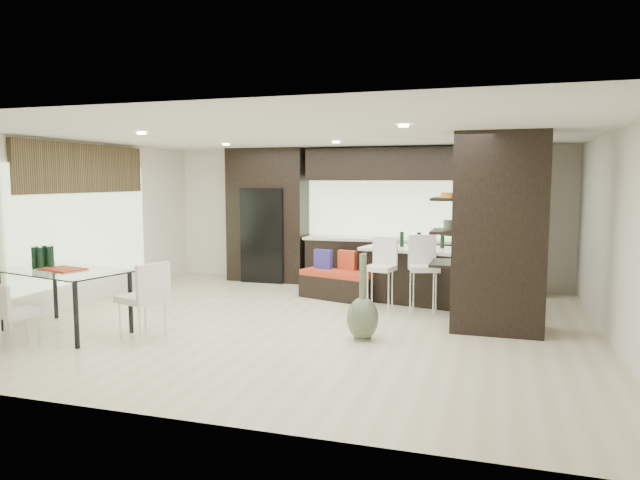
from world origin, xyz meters
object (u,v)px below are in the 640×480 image
(stool_mid, at_px, (424,282))
(floor_vase, at_px, (363,297))
(kitchen_island, at_px, (429,276))
(stool_right, at_px, (469,287))
(chair_near, at_px, (19,318))
(stool_left, at_px, (380,281))
(chair_end, at_px, (142,304))
(bench, at_px, (336,285))
(dining_table, at_px, (65,301))

(stool_mid, distance_m, floor_vase, 1.81)
(floor_vase, bearing_deg, kitchen_island, 77.10)
(stool_right, relative_size, chair_near, 1.21)
(floor_vase, bearing_deg, stool_mid, 71.48)
(stool_left, height_order, chair_end, chair_end)
(bench, height_order, floor_vase, floor_vase)
(stool_left, height_order, stool_right, stool_left)
(dining_table, bearing_deg, stool_right, 39.29)
(bench, relative_size, dining_table, 0.72)
(chair_near, relative_size, chair_end, 0.81)
(chair_near, bearing_deg, floor_vase, 43.33)
(stool_left, relative_size, bench, 0.73)
(kitchen_island, height_order, stool_right, kitchen_island)
(stool_right, height_order, chair_near, stool_right)
(stool_mid, xyz_separation_m, stool_right, (0.68, 0.01, -0.03))
(stool_mid, height_order, chair_end, stool_mid)
(dining_table, distance_m, chair_end, 1.22)
(stool_left, xyz_separation_m, stool_right, (1.36, 0.00, -0.01))
(stool_left, height_order, dining_table, stool_left)
(dining_table, relative_size, chair_near, 2.35)
(stool_right, bearing_deg, kitchen_island, 146.08)
(stool_right, xyz_separation_m, chair_end, (-3.99, -2.53, 0.01))
(dining_table, distance_m, chair_near, 0.79)
(stool_mid, xyz_separation_m, chair_near, (-4.53, -3.30, -0.11))
(stool_right, distance_m, bench, 2.36)
(stool_left, distance_m, floor_vase, 1.73)
(bench, xyz_separation_m, dining_table, (-2.95, -3.18, 0.18))
(kitchen_island, bearing_deg, floor_vase, -89.99)
(kitchen_island, relative_size, bench, 1.73)
(bench, relative_size, chair_near, 1.69)
(dining_table, xyz_separation_m, chair_end, (1.22, 0.00, 0.04))
(kitchen_island, xyz_separation_m, chair_end, (-3.31, -3.31, 0.01))
(dining_table, relative_size, chair_end, 1.90)
(stool_right, bearing_deg, stool_mid, -163.90)
(stool_right, xyz_separation_m, floor_vase, (-1.25, -1.73, 0.10))
(kitchen_island, xyz_separation_m, floor_vase, (-0.57, -2.50, 0.10))
(stool_left, height_order, chair_near, stool_left)
(stool_mid, distance_m, bench, 1.73)
(stool_right, xyz_separation_m, dining_table, (-5.21, -2.53, -0.03))
(bench, relative_size, floor_vase, 1.14)
(stool_mid, bearing_deg, dining_table, -167.40)
(chair_end, bearing_deg, stool_mid, -34.94)
(stool_left, distance_m, dining_table, 4.61)
(kitchen_island, height_order, dining_table, kitchen_island)
(stool_left, relative_size, dining_table, 0.52)
(chair_near, bearing_deg, kitchen_island, 63.54)
(bench, relative_size, chair_end, 1.37)
(bench, bearing_deg, stool_left, -18.41)
(stool_right, relative_size, floor_vase, 0.81)
(stool_right, distance_m, chair_near, 6.18)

